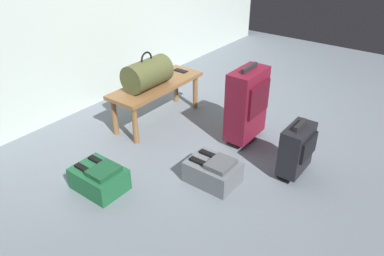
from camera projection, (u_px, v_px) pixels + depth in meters
The scene contains 8 objects.
ground_plane at pixel (233, 137), 3.42m from camera, with size 6.60×6.60×0.00m, color slate.
bench at pixel (157, 89), 3.54m from camera, with size 1.00×0.36×0.39m.
duffel_bag_olive at pixel (147, 74), 3.37m from camera, with size 0.44×0.26×0.34m.
cell_phone at pixel (180, 71), 3.78m from camera, with size 0.07×0.14×0.01m.
suitcase_upright_burgundy at pixel (247, 104), 3.20m from camera, with size 0.40×0.23×0.70m.
suitcase_small_charcoal at pixel (297, 149), 2.81m from camera, with size 0.32×0.18×0.46m.
backpack_grey at pixel (213, 171), 2.81m from camera, with size 0.28×0.38×0.21m.
backpack_green at pixel (99, 178), 2.73m from camera, with size 0.28×0.38×0.21m.
Camera 1 is at (-2.56, -1.47, 1.77)m, focal length 34.81 mm.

